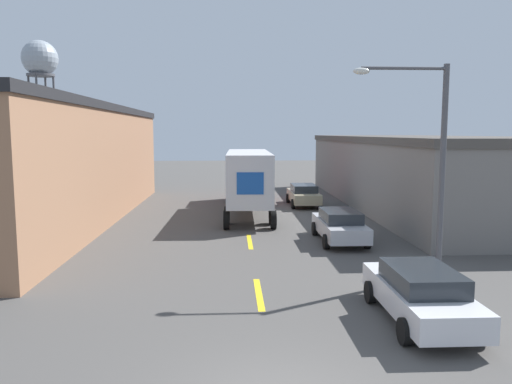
% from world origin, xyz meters
% --- Properties ---
extents(road_centerline, '(0.20, 17.78, 0.01)m').
position_xyz_m(road_centerline, '(0.00, 6.42, 0.00)').
color(road_centerline, yellow).
rests_on(road_centerline, ground_plane).
extents(warehouse_left, '(10.50, 26.70, 6.44)m').
position_xyz_m(warehouse_left, '(-12.28, 19.67, 3.22)').
color(warehouse_left, '#9E7051').
rests_on(warehouse_left, ground_plane).
extents(warehouse_right, '(9.66, 27.54, 4.66)m').
position_xyz_m(warehouse_right, '(11.86, 24.48, 2.34)').
color(warehouse_right, slate).
rests_on(warehouse_right, ground_plane).
extents(semi_truck, '(2.89, 13.04, 3.79)m').
position_xyz_m(semi_truck, '(0.22, 22.32, 2.26)').
color(semi_truck, '#B21919').
rests_on(semi_truck, ground_plane).
extents(parked_car_right_near, '(1.98, 4.65, 1.44)m').
position_xyz_m(parked_car_right_near, '(4.05, 3.99, 0.76)').
color(parked_car_right_near, silver).
rests_on(parked_car_right_near, ground_plane).
extents(parked_car_right_mid, '(1.98, 4.65, 1.44)m').
position_xyz_m(parked_car_right_mid, '(4.05, 13.57, 0.76)').
color(parked_car_right_mid, '#B2B2B7').
rests_on(parked_car_right_mid, ground_plane).
extents(parked_car_right_far, '(1.98, 4.65, 1.44)m').
position_xyz_m(parked_car_right_far, '(4.05, 24.79, 0.76)').
color(parked_car_right_far, tan).
rests_on(parked_car_right_far, ground_plane).
extents(water_tower, '(4.54, 4.54, 16.70)m').
position_xyz_m(water_tower, '(-25.34, 58.79, 14.04)').
color(water_tower, '#47474C').
rests_on(water_tower, ground_plane).
extents(street_lamp, '(3.22, 0.32, 7.13)m').
position_xyz_m(street_lamp, '(5.84, 8.12, 4.26)').
color(street_lamp, '#4C4C51').
rests_on(street_lamp, ground_plane).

